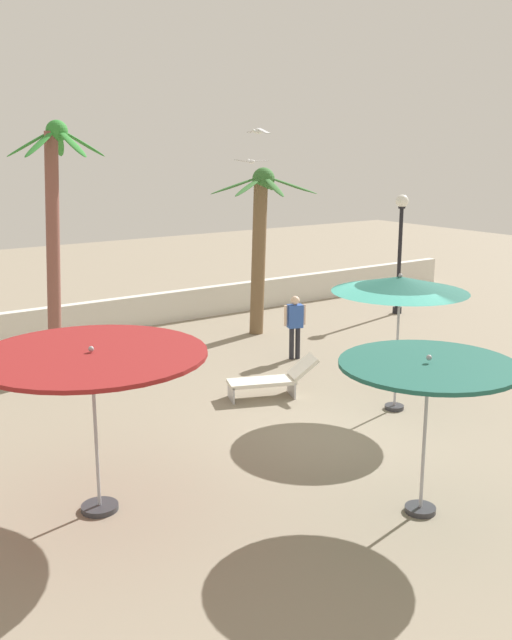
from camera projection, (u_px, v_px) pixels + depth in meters
ground_plane at (356, 425)px, 13.69m from camera, size 56.00×56.00×0.00m
boundary_wall at (136, 312)px, 21.02m from camera, size 25.20×0.30×0.91m
patio_umbrella_0 at (428, 372)px, 9.95m from camera, size 2.48×2.48×2.36m
patio_umbrella_1 at (400, 285)px, 13.94m from camera, size 2.65×2.65×2.75m
patio_umbrella_2 at (92, 361)px, 9.98m from camera, size 3.20×3.20×2.46m
palm_tree_0 at (54, 226)px, 15.81m from camera, size 2.12×2.14×5.68m
palm_tree_2 at (260, 230)px, 19.81m from camera, size 2.88×2.84×4.58m
lamp_post_1 at (400, 238)px, 22.27m from camera, size 0.39×0.39×3.70m
lounge_chair_0 at (273, 379)px, 15.14m from camera, size 1.95×1.20×0.84m
guest_0 at (295, 321)px, 17.73m from camera, size 0.53×0.34×1.59m
seagull_0 at (251, 161)px, 22.34m from camera, size 1.25×0.38×0.14m
seagull_1 at (258, 131)px, 20.68m from camera, size 0.38×1.09×0.17m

